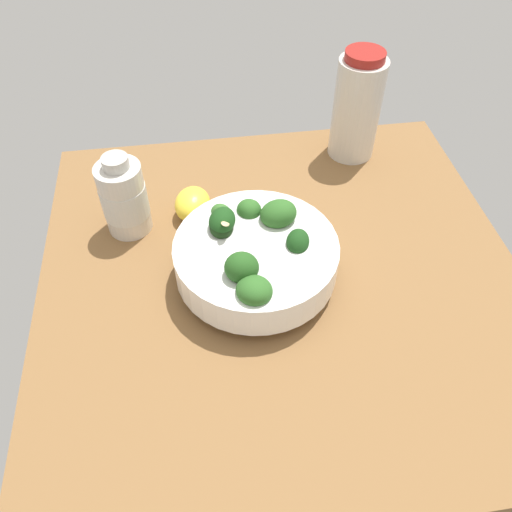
{
  "coord_description": "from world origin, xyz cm",
  "views": [
    {
      "loc": [
        -9.56,
        -42.21,
        50.72
      ],
      "look_at": [
        -3.4,
        -0.05,
        4.0
      ],
      "focal_mm": 36.16,
      "sensor_mm": 36.0,
      "label": 1
    }
  ],
  "objects_px": {
    "bottle_tall": "(124,198)",
    "bowl_of_broccoli": "(256,256)",
    "bottle_short": "(357,107)",
    "lemon_wedge": "(193,204)"
  },
  "relations": [
    {
      "from": "bowl_of_broccoli",
      "to": "bottle_short",
      "type": "xyz_separation_m",
      "value": [
        0.19,
        0.24,
        0.04
      ]
    },
    {
      "from": "bottle_tall",
      "to": "bottle_short",
      "type": "xyz_separation_m",
      "value": [
        0.35,
        0.13,
        0.03
      ]
    },
    {
      "from": "bottle_short",
      "to": "bowl_of_broccoli",
      "type": "bearing_deg",
      "value": -128.23
    },
    {
      "from": "bowl_of_broccoli",
      "to": "lemon_wedge",
      "type": "bearing_deg",
      "value": 119.15
    },
    {
      "from": "lemon_wedge",
      "to": "bottle_tall",
      "type": "xyz_separation_m",
      "value": [
        -0.09,
        -0.01,
        0.03
      ]
    },
    {
      "from": "lemon_wedge",
      "to": "bottle_short",
      "type": "relative_size",
      "value": 0.36
    },
    {
      "from": "bottle_tall",
      "to": "bowl_of_broccoli",
      "type": "bearing_deg",
      "value": -36.16
    },
    {
      "from": "lemon_wedge",
      "to": "bottle_short",
      "type": "distance_m",
      "value": 0.29
    },
    {
      "from": "lemon_wedge",
      "to": "bottle_tall",
      "type": "bearing_deg",
      "value": -173.28
    },
    {
      "from": "bottle_tall",
      "to": "bottle_short",
      "type": "relative_size",
      "value": 0.7
    }
  ]
}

